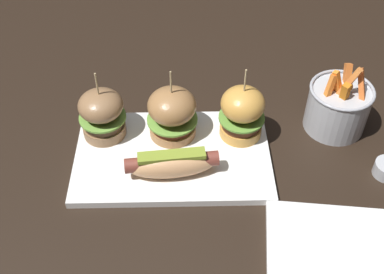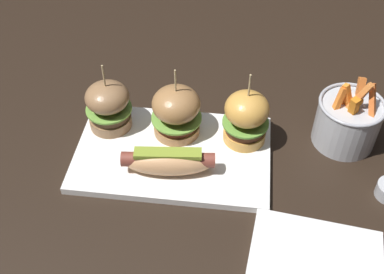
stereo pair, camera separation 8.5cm
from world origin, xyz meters
name	(u,v)px [view 1 (the left image)]	position (x,y,z in m)	size (l,w,h in m)	color
ground_plane	(173,158)	(0.00, 0.00, 0.00)	(3.00, 3.00, 0.00)	black
platter_main	(173,156)	(0.00, 0.00, 0.01)	(0.35, 0.22, 0.01)	white
hot_dog	(174,163)	(0.00, -0.05, 0.04)	(0.16, 0.06, 0.05)	tan
slider_left	(102,114)	(-0.13, 0.05, 0.06)	(0.09, 0.09, 0.14)	olive
slider_center	(174,113)	(0.00, 0.05, 0.06)	(0.09, 0.09, 0.14)	#9D6F42
slider_right	(242,112)	(0.13, 0.05, 0.07)	(0.08, 0.08, 0.15)	gold
fries_bucket	(338,107)	(0.31, 0.08, 0.05)	(0.12, 0.12, 0.15)	#B7BABF
side_plate	(332,259)	(0.24, -0.22, 0.01)	(0.20, 0.20, 0.01)	white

